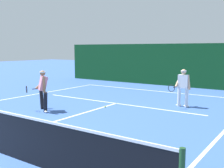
# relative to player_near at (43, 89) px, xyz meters

# --- Properties ---
(court_line_baseline_far) EXTENTS (9.89, 0.10, 0.01)m
(court_line_baseline_far) POSITION_rel_player_near_xyz_m (1.59, 7.08, -0.87)
(court_line_baseline_far) COLOR white
(court_line_baseline_far) RESTS_ON ground_plane
(court_line_service) EXTENTS (8.07, 0.10, 0.01)m
(court_line_service) POSITION_rel_player_near_xyz_m (1.59, 2.81, -0.87)
(court_line_service) COLOR white
(court_line_service) RESTS_ON ground_plane
(court_line_centre) EXTENTS (0.10, 6.40, 0.01)m
(court_line_centre) POSITION_rel_player_near_xyz_m (1.59, -0.41, -0.87)
(court_line_centre) COLOR white
(court_line_centre) RESTS_ON ground_plane
(player_near) EXTENTS (1.18, 0.82, 1.60)m
(player_near) POSITION_rel_player_near_xyz_m (0.00, 0.00, 0.00)
(player_near) COLOR black
(player_near) RESTS_ON ground_plane
(player_far) EXTENTS (0.74, 0.87, 1.59)m
(player_far) POSITION_rel_player_near_xyz_m (4.28, 3.80, -0.01)
(player_far) COLOR silver
(player_far) RESTS_ON ground_plane
(tennis_ball) EXTENTS (0.07, 0.07, 0.07)m
(tennis_ball) POSITION_rel_player_near_xyz_m (1.68, 1.85, -0.84)
(tennis_ball) COLOR #D1E033
(tennis_ball) RESTS_ON ground_plane
(back_fence_windscreen) EXTENTS (17.25, 0.12, 2.76)m
(back_fence_windscreen) POSITION_rel_player_near_xyz_m (1.59, 9.67, 0.50)
(back_fence_windscreen) COLOR #0F411D
(back_fence_windscreen) RESTS_ON ground_plane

